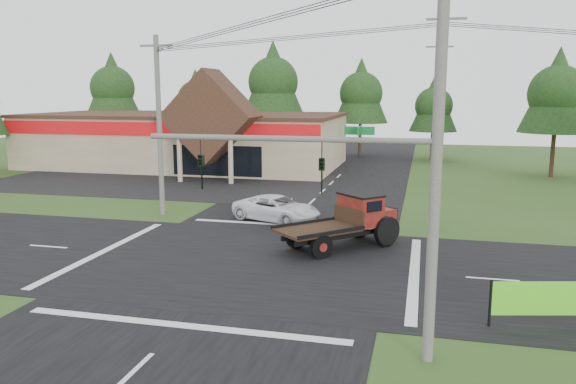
% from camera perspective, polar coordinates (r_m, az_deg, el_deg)
% --- Properties ---
extents(ground, '(120.00, 120.00, 0.00)m').
position_cam_1_polar(ground, '(24.58, -3.96, -7.09)').
color(ground, '#2D491A').
rests_on(ground, ground).
extents(road_ns, '(12.00, 120.00, 0.02)m').
position_cam_1_polar(road_ns, '(24.58, -3.96, -7.07)').
color(road_ns, black).
rests_on(road_ns, ground).
extents(road_ew, '(120.00, 12.00, 0.02)m').
position_cam_1_polar(road_ew, '(24.57, -3.96, -7.06)').
color(road_ew, black).
rests_on(road_ew, ground).
extents(parking_apron, '(28.00, 14.00, 0.02)m').
position_cam_1_polar(parking_apron, '(47.03, -13.27, 0.96)').
color(parking_apron, black).
rests_on(parking_apron, ground).
extents(cvs_building, '(30.40, 18.20, 9.19)m').
position_cam_1_polar(cvs_building, '(56.93, -10.12, 5.42)').
color(cvs_building, tan).
rests_on(cvs_building, ground).
extents(traffic_signal_mast, '(8.12, 0.24, 7.00)m').
position_cam_1_polar(traffic_signal_mast, '(15.19, 8.31, -0.72)').
color(traffic_signal_mast, '#595651').
rests_on(traffic_signal_mast, ground).
extents(utility_pole_nr, '(2.00, 0.30, 11.00)m').
position_cam_1_polar(utility_pole_nr, '(14.95, 14.87, 3.58)').
color(utility_pole_nr, '#595651').
rests_on(utility_pole_nr, ground).
extents(utility_pole_nw, '(2.00, 0.30, 10.50)m').
position_cam_1_polar(utility_pole_nw, '(34.00, -12.95, 6.69)').
color(utility_pole_nw, '#595651').
rests_on(utility_pole_nw, ground).
extents(utility_pole_ne, '(2.00, 0.30, 11.50)m').
position_cam_1_polar(utility_pole_ne, '(30.41, 15.34, 7.17)').
color(utility_pole_ne, '#595651').
rests_on(utility_pole_ne, ground).
extents(utility_pole_n, '(2.00, 0.30, 11.20)m').
position_cam_1_polar(utility_pole_n, '(44.40, 14.87, 7.80)').
color(utility_pole_n, '#595651').
rests_on(utility_pole_n, ground).
extents(tree_row_a, '(6.72, 6.72, 12.12)m').
position_cam_1_polar(tree_row_a, '(72.61, -17.41, 10.26)').
color(tree_row_a, '#332316').
rests_on(tree_row_a, ground).
extents(tree_row_b, '(5.60, 5.60, 10.10)m').
position_cam_1_polar(tree_row_b, '(69.87, -9.34, 9.50)').
color(tree_row_b, '#332316').
rests_on(tree_row_b, ground).
extents(tree_row_c, '(7.28, 7.28, 13.13)m').
position_cam_1_polar(tree_row_c, '(65.67, -1.52, 11.36)').
color(tree_row_c, '#332316').
rests_on(tree_row_c, ground).
extents(tree_row_d, '(6.16, 6.16, 11.11)m').
position_cam_1_polar(tree_row_d, '(64.76, 7.43, 10.11)').
color(tree_row_d, '#332316').
rests_on(tree_row_d, ground).
extents(tree_row_e, '(5.04, 5.04, 9.09)m').
position_cam_1_polar(tree_row_e, '(62.38, 14.60, 8.64)').
color(tree_row_e, '#332316').
rests_on(tree_row_e, ground).
extents(tree_side_ne, '(6.16, 6.16, 11.11)m').
position_cam_1_polar(tree_side_ne, '(53.47, 25.71, 9.24)').
color(tree_side_ne, '#332316').
rests_on(tree_side_ne, ground).
extents(antique_flatbed_truck, '(5.89, 5.97, 2.54)m').
position_cam_1_polar(antique_flatbed_truck, '(26.44, 5.29, -3.03)').
color(antique_flatbed_truck, '#530B0F').
rests_on(antique_flatbed_truck, ground).
extents(roadside_banner, '(4.38, 1.17, 1.53)m').
position_cam_1_polar(roadside_banner, '(19.73, 25.93, -10.15)').
color(roadside_banner, '#55D61C').
rests_on(roadside_banner, ground).
extents(white_pickup, '(5.69, 4.11, 1.44)m').
position_cam_1_polar(white_pickup, '(32.04, -1.15, -1.67)').
color(white_pickup, white).
rests_on(white_pickup, ground).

